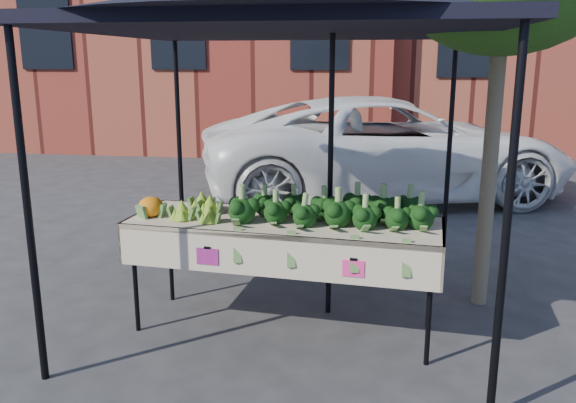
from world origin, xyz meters
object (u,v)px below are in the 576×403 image
at_px(table, 284,275).
at_px(street_tree, 496,89).
at_px(canopy, 289,151).
at_px(vehicle, 392,10).

xyz_separation_m(table, street_tree, (1.63, 0.78, 1.42)).
bearing_deg(canopy, table, -86.27).
relative_size(canopy, street_tree, 0.85).
distance_m(table, street_tree, 2.29).
bearing_deg(canopy, street_tree, 11.27).
distance_m(table, canopy, 1.02).
distance_m(vehicle, street_tree, 4.23).
bearing_deg(canopy, vehicle, 79.00).
bearing_deg(vehicle, table, 153.08).
relative_size(table, canopy, 0.78).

